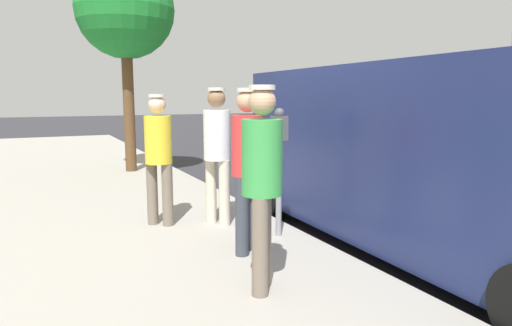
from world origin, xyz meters
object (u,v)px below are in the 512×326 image
(pedestrian_in_red, at_px, (248,160))
(street_tree, at_px, (125,11))
(pedestrian_in_green, at_px, (262,175))
(pedestrian_in_yellow, at_px, (159,151))
(pedestrian_in_white, at_px, (217,147))
(parking_meter_near, at_px, (279,150))
(parked_van, at_px, (424,153))

(pedestrian_in_red, bearing_deg, street_tree, -89.30)
(pedestrian_in_green, distance_m, street_tree, 7.35)
(pedestrian_in_yellow, bearing_deg, street_tree, -96.24)
(pedestrian_in_yellow, height_order, street_tree, street_tree)
(pedestrian_in_white, bearing_deg, pedestrian_in_yellow, -23.07)
(parking_meter_near, height_order, street_tree, street_tree)
(pedestrian_in_red, bearing_deg, pedestrian_in_yellow, -68.54)
(pedestrian_in_yellow, xyz_separation_m, parked_van, (-2.65, 1.85, 0.04))
(pedestrian_in_white, distance_m, parked_van, 2.51)
(pedestrian_in_yellow, xyz_separation_m, street_tree, (-0.50, -4.55, 2.50))
(pedestrian_in_red, bearing_deg, pedestrian_in_white, -95.54)
(parking_meter_near, height_order, pedestrian_in_red, pedestrian_in_red)
(pedestrian_in_yellow, bearing_deg, pedestrian_in_white, 156.93)
(pedestrian_in_green, relative_size, street_tree, 0.38)
(pedestrian_in_red, bearing_deg, parked_van, 169.17)
(pedestrian_in_green, bearing_deg, parked_van, -167.63)
(pedestrian_in_red, distance_m, pedestrian_in_green, 0.96)
(pedestrian_in_white, bearing_deg, parked_van, 141.56)
(pedestrian_in_yellow, distance_m, parked_van, 3.23)
(parking_meter_near, xyz_separation_m, parked_van, (-1.50, 0.76, -0.03))
(parked_van, distance_m, street_tree, 7.18)
(pedestrian_in_white, xyz_separation_m, pedestrian_in_red, (0.11, 1.16, -0.02))
(pedestrian_in_green, bearing_deg, street_tree, -91.85)
(pedestrian_in_yellow, xyz_separation_m, pedestrian_in_red, (-0.57, 1.45, 0.04))
(street_tree, bearing_deg, pedestrian_in_red, 90.70)
(parking_meter_near, bearing_deg, pedestrian_in_green, 55.74)
(pedestrian_in_red, bearing_deg, parking_meter_near, -147.76)
(pedestrian_in_yellow, bearing_deg, parking_meter_near, 136.49)
(pedestrian_in_white, relative_size, pedestrian_in_green, 1.01)
(pedestrian_in_white, height_order, street_tree, street_tree)
(pedestrian_in_yellow, bearing_deg, parked_van, 145.05)
(parked_van, xyz_separation_m, street_tree, (2.15, -6.40, 2.45))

